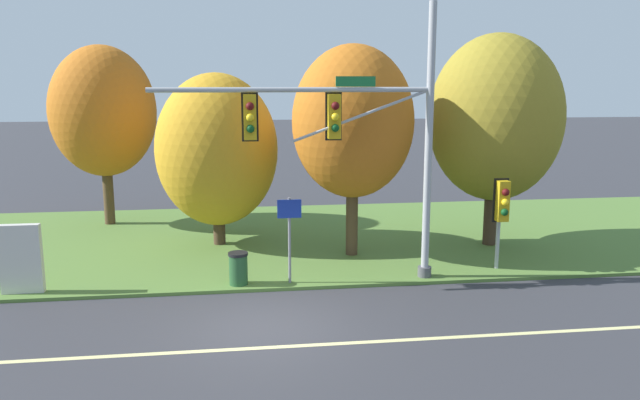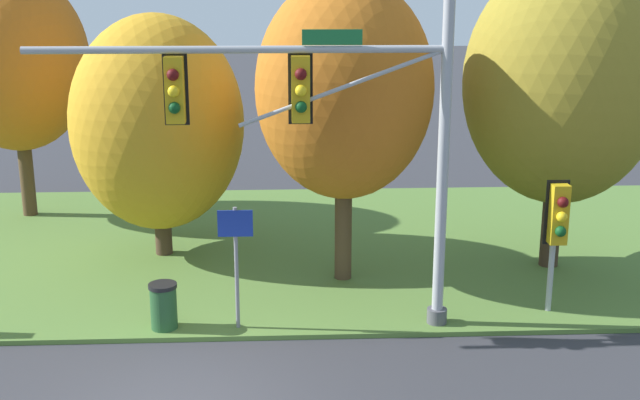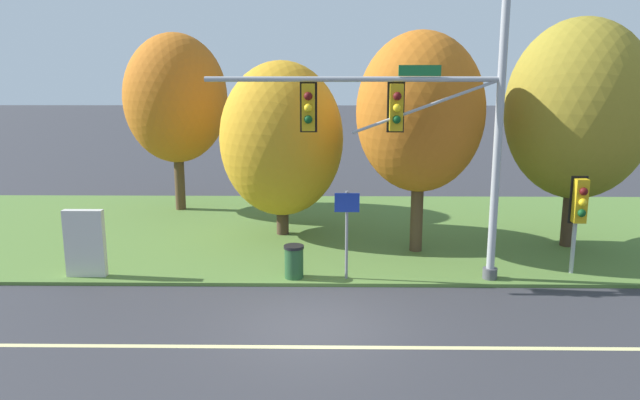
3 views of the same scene
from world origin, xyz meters
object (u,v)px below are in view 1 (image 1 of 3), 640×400
Objects in this scene: tree_behind_signpost at (353,122)px; tree_mid_verge at (495,118)px; pedestrian_signal_near_kerb at (502,206)px; route_sign_post at (289,228)px; tree_left_of_mast at (217,150)px; tree_nearest_road at (103,112)px; info_kiosk at (21,259)px; traffic_signal_mast at (357,131)px; trash_bin at (238,268)px.

tree_mid_verge is at bearing 7.19° from tree_behind_signpost.
route_sign_post is (-6.43, -0.40, -0.39)m from pedestrian_signal_near_kerb.
tree_mid_verge is (9.44, -1.31, 1.09)m from tree_left_of_mast.
tree_nearest_road is at bearing 147.06° from tree_behind_signpost.
tree_nearest_road reaches higher than route_sign_post.
route_sign_post is 0.41× the size of tree_left_of_mast.
route_sign_post reaches higher than info_kiosk.
tree_behind_signpost is (0.38, 2.66, 0.08)m from traffic_signal_mast.
pedestrian_signal_near_kerb is (4.52, 0.35, -2.30)m from traffic_signal_mast.
pedestrian_signal_near_kerb is at bearing 3.55° from route_sign_post.
tree_mid_verge is at bearing 24.48° from route_sign_post.
route_sign_post is 8.54m from tree_mid_verge.
tree_mid_verge is at bearing -20.15° from tree_nearest_road.
traffic_signal_mast is 11.93m from tree_nearest_road.
tree_left_of_mast is 7.28m from info_kiosk.
tree_nearest_road is 9.07m from info_kiosk.
tree_left_of_mast is at bearing 97.98° from trash_bin.
tree_mid_verge reaches higher than info_kiosk.
info_kiosk is at bearing -164.86° from tree_behind_signpost.
pedestrian_signal_near_kerb reaches higher than info_kiosk.
tree_behind_signpost is at bearing 35.37° from trash_bin.
info_kiosk is at bearing 179.54° from traffic_signal_mast.
pedestrian_signal_near_kerb is at bearing 4.49° from traffic_signal_mast.
tree_behind_signpost is 7.35× the size of trash_bin.
route_sign_post is (-1.90, -0.04, -2.69)m from traffic_signal_mast.
tree_nearest_road is at bearing 139.72° from tree_left_of_mast.
tree_mid_verge is 3.82× the size of info_kiosk.
tree_nearest_road is at bearing 127.88° from route_sign_post.
traffic_signal_mast is at bearing -148.74° from tree_mid_verge.
route_sign_post is 0.35× the size of tree_nearest_road.
traffic_signal_mast is at bearing -44.74° from tree_nearest_road.
route_sign_post reaches higher than trash_bin.
tree_left_of_mast is 5.46m from trash_bin.
tree_left_of_mast is at bearing 41.27° from info_kiosk.
trash_bin is (-3.74, -2.66, -3.90)m from tree_behind_signpost.
route_sign_post is at bearing -65.72° from tree_left_of_mast.
pedestrian_signal_near_kerb is 5.30m from tree_behind_signpost.
tree_behind_signpost is at bearing 81.80° from traffic_signal_mast.
trash_bin is at bearing -82.02° from tree_left_of_mast.
pedestrian_signal_near_kerb is at bearing -26.53° from tree_left_of_mast.
tree_left_of_mast is 3.14× the size of info_kiosk.
traffic_signal_mast is at bearing 1.33° from route_sign_post.
tree_nearest_road is 3.71× the size of info_kiosk.
info_kiosk is at bearing -94.83° from tree_nearest_road.
route_sign_post is at bearing -176.45° from pedestrian_signal_near_kerb.
tree_left_of_mast reaches higher than trash_bin.
traffic_signal_mast is 5.08m from pedestrian_signal_near_kerb.
trash_bin is at bearing 179.95° from traffic_signal_mast.
info_kiosk is at bearing -167.56° from tree_mid_verge.
tree_mid_verge is at bearing 72.80° from pedestrian_signal_near_kerb.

